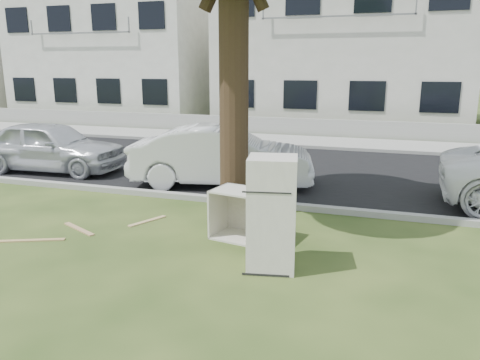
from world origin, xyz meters
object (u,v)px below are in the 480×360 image
(car_center, at_px, (222,156))
(car_left, at_px, (50,146))
(cabinet, at_px, (245,215))
(fridge, at_px, (272,214))

(car_center, xyz_separation_m, car_left, (-4.95, 0.04, -0.02))
(cabinet, xyz_separation_m, car_center, (-1.59, 3.24, 0.29))
(car_center, bearing_deg, cabinet, -166.18)
(cabinet, xyz_separation_m, car_left, (-6.54, 3.28, 0.27))
(fridge, distance_m, car_center, 4.80)
(fridge, relative_size, cabinet, 1.51)
(car_left, bearing_deg, cabinet, -120.21)
(fridge, distance_m, cabinet, 1.26)
(cabinet, relative_size, car_center, 0.25)
(cabinet, distance_m, car_center, 3.62)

